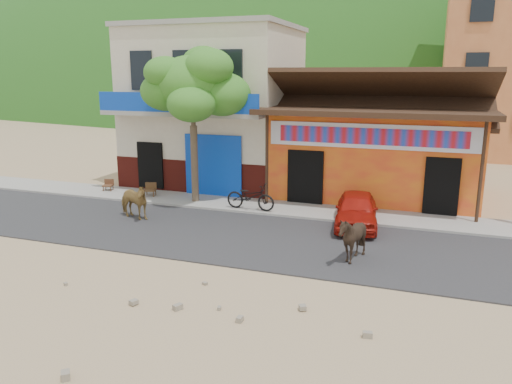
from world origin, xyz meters
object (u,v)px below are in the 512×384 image
cafe_chair_right (150,184)px  red_car (356,209)px  tree (193,126)px  cow_tan (133,201)px  cow_dark (352,238)px  cafe_chair_left (108,180)px  scooter (250,197)px

cafe_chair_right → red_car: bearing=-24.0°
tree → cow_tan: 3.84m
cow_dark → red_car: cow_dark is taller
cow_tan → cafe_chair_right: 3.03m
cafe_chair_left → cow_tan: bearing=-60.4°
red_car → cafe_chair_right: bearing=165.3°
cow_tan → red_car: bearing=-60.6°
red_car → cafe_chair_left: size_ratio=3.90×
cow_dark → scooter: bearing=-162.9°
red_car → cafe_chair_right: red_car is taller
cow_tan → scooter: cow_tan is taller
cow_tan → cafe_chair_right: (-1.03, 2.85, -0.06)m
tree → cow_dark: size_ratio=4.51×
red_car → scooter: (-4.00, 0.50, -0.00)m
cow_dark → red_car: size_ratio=0.39×
cow_tan → red_car: size_ratio=0.45×
cow_dark → scooter: 5.79m
tree → cafe_chair_right: size_ratio=5.98×
tree → cow_dark: 8.48m
red_car → scooter: size_ratio=1.80×
tree → red_car: size_ratio=1.76×
red_car → scooter: bearing=165.4°
red_car → cafe_chair_right: (-8.66, 1.10, 0.00)m
tree → red_car: 7.05m
tree → red_car: tree is taller
tree → red_car: bearing=-8.7°
scooter → cow_dark: bearing=-127.9°
tree → cafe_chair_left: 5.11m
cow_dark → scooter: size_ratio=0.70×
red_car → cafe_chair_left: bearing=165.4°
red_car → scooter: 4.03m
cow_tan → scooter: (3.64, 2.25, -0.07)m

